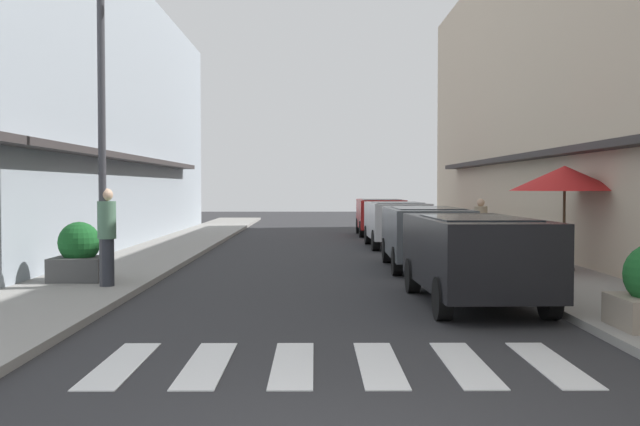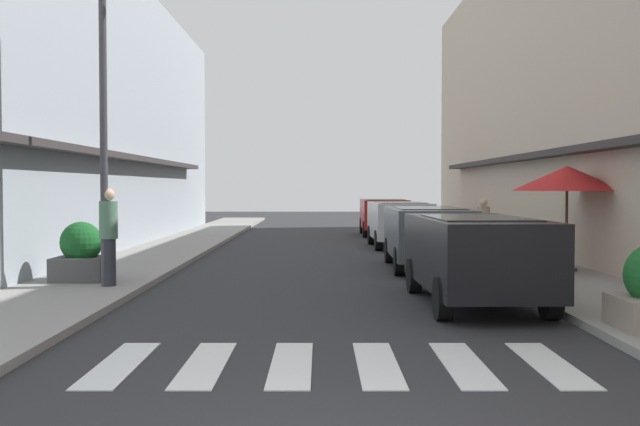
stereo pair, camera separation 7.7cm
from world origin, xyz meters
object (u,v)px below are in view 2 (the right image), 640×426
Objects in this scene: parked_car_near at (473,250)px; pedestrian_walking_far at (481,227)px; cafe_umbrella at (565,179)px; street_lamp at (110,91)px; planter_midblock at (79,255)px; planter_far at (471,236)px; parked_car_distant at (382,213)px; parked_car_far at (397,219)px; parked_car_mid at (425,230)px; pedestrian_walking_near at (106,234)px.

parked_car_near is 7.35m from pedestrian_walking_far.
pedestrian_walking_far is (1.67, 7.16, -0.00)m from parked_car_near.
cafe_umbrella is (2.85, 4.14, 1.22)m from parked_car_near.
planter_midblock is at bearing 134.84° from street_lamp.
planter_far is at bearing -127.62° from pedestrian_walking_far.
parked_car_near is 1.10× the size of parked_car_distant.
parked_car_distant is at bearing 90.00° from parked_car_far.
parked_car_mid is at bearing 153.50° from cafe_umbrella.
parked_car_mid is 1.08× the size of parked_car_distant.
parked_car_far is 12.56m from street_lamp.
parked_car_mid and parked_car_distant have the same top height.
pedestrian_walking_near is (0.78, -0.85, 0.46)m from planter_midblock.
pedestrian_walking_far reaches higher than parked_car_near.
street_lamp reaches higher than parked_car_near.
parked_car_near is at bearing -124.54° from cafe_umbrella.
parked_car_mid is at bearing -90.00° from parked_car_far.
parked_car_far is at bearing 90.00° from parked_car_near.
pedestrian_walking_near reaches higher than pedestrian_walking_far.
cafe_umbrella is at bearing -26.50° from parked_car_mid.
parked_car_far is 8.42m from cafe_umbrella.
parked_car_mid is 0.73× the size of street_lamp.
pedestrian_walking_near is (-6.49, -3.99, 0.16)m from parked_car_mid.
parked_car_near is at bearing -166.81° from pedestrian_walking_near.
pedestrian_walking_far is (8.17, 5.58, -0.16)m from pedestrian_walking_near.
street_lamp is at bearing -147.71° from parked_car_mid.
cafe_umbrella reaches higher than pedestrian_walking_far.
planter_midblock is (-7.27, 2.43, -0.29)m from parked_car_near.
pedestrian_walking_far is (1.67, 1.60, -0.00)m from parked_car_mid.
parked_car_mid is 7.92m from planter_midblock.
planter_midblock is (-7.27, -3.13, -0.29)m from parked_car_mid.
planter_far is at bearing 102.76° from cafe_umbrella.
cafe_umbrella is (2.85, -13.81, 1.22)m from parked_car_distant.
parked_car_distant is (0.00, 17.95, -0.00)m from parked_car_near.
street_lamp is (-6.38, -16.42, 2.81)m from parked_car_distant.
parked_car_near is at bearing -13.49° from street_lamp.
street_lamp reaches higher than parked_car_far.
pedestrian_walking_far is at bearing 76.84° from parked_car_near.
street_lamp is 3.29× the size of pedestrian_walking_near.
parked_car_mid is at bearing -90.00° from parked_car_distant.
pedestrian_walking_near is at bearing -121.98° from parked_car_far.
planter_far is (-1.09, 4.79, -1.58)m from cafe_umbrella.
parked_car_near is 5.17m from cafe_umbrella.
pedestrian_walking_far is (1.67, -4.81, -0.00)m from parked_car_far.
parked_car_near is 4.71× the size of planter_far.
pedestrian_walking_near reaches higher than parked_car_far.
street_lamp is at bearing -137.74° from planter_far.
pedestrian_walking_near is at bearing -111.64° from parked_car_distant.
pedestrian_walking_near is (-6.49, 1.58, 0.16)m from parked_car_near.
planter_far is at bearing 78.82° from parked_car_near.
cafe_umbrella is 5.16m from planter_far.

